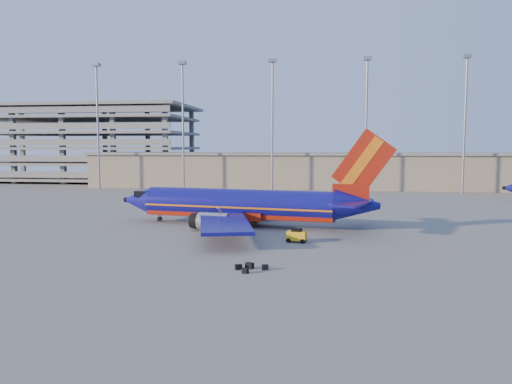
# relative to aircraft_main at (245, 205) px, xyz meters

# --- Properties ---
(ground) EXTENTS (220.00, 220.00, 0.00)m
(ground) POSITION_rel_aircraft_main_xyz_m (3.65, 1.45, -2.57)
(ground) COLOR slate
(ground) RESTS_ON ground
(terminal_building) EXTENTS (122.00, 16.00, 8.50)m
(terminal_building) POSITION_rel_aircraft_main_xyz_m (13.65, 59.45, 1.75)
(terminal_building) COLOR gray
(terminal_building) RESTS_ON ground
(parking_garage) EXTENTS (62.00, 32.00, 21.40)m
(parking_garage) POSITION_rel_aircraft_main_xyz_m (-58.35, 75.50, 9.16)
(parking_garage) COLOR slate
(parking_garage) RESTS_ON ground
(light_mast_row) EXTENTS (101.60, 1.60, 28.65)m
(light_mast_row) POSITION_rel_aircraft_main_xyz_m (8.65, 47.45, 14.99)
(light_mast_row) COLOR gray
(light_mast_row) RESTS_ON ground
(aircraft_main) EXTENTS (35.25, 33.63, 12.01)m
(aircraft_main) POSITION_rel_aircraft_main_xyz_m (0.00, 0.00, 0.00)
(aircraft_main) COLOR navy
(aircraft_main) RESTS_ON ground
(baggage_tug) EXTENTS (2.16, 1.54, 1.42)m
(baggage_tug) POSITION_rel_aircraft_main_xyz_m (7.02, -10.03, -1.83)
(baggage_tug) COLOR yellow
(baggage_tug) RESTS_ON ground
(luggage_pile) EXTENTS (2.77, 2.13, 0.48)m
(luggage_pile) POSITION_rel_aircraft_main_xyz_m (3.89, -22.23, -2.35)
(luggage_pile) COLOR black
(luggage_pile) RESTS_ON ground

